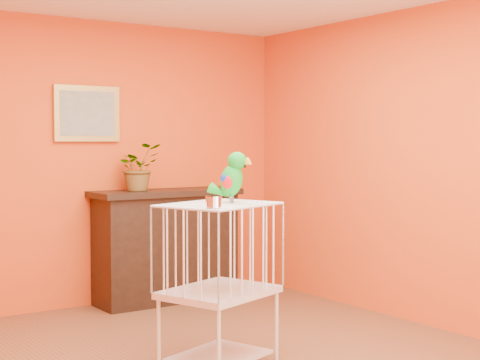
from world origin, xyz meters
TOP-DOWN VIEW (x-y plane):
  - room_shell at (0.00, 0.00)m, footprint 4.50×4.50m
  - console_cabinet at (0.68, 2.00)m, footprint 1.41×0.51m
  - potted_plant at (0.40, 2.06)m, footprint 0.42×0.46m
  - framed_picture at (0.00, 2.22)m, footprint 0.62×0.04m
  - birdcage at (-0.03, -0.01)m, footprint 0.85×0.75m
  - feed_cup at (-0.23, -0.27)m, footprint 0.10×0.10m
  - parrot at (0.10, 0.02)m, footprint 0.25×0.27m

SIDE VIEW (x-z plane):
  - console_cabinet at x=0.68m, z-range 0.00..1.05m
  - birdcage at x=-0.03m, z-range 0.02..1.11m
  - feed_cup at x=-0.23m, z-range 1.10..1.17m
  - potted_plant at x=0.40m, z-range 1.05..1.39m
  - parrot at x=0.10m, z-range 1.09..1.44m
  - room_shell at x=0.00m, z-range -0.67..3.83m
  - framed_picture at x=0.00m, z-range 1.50..2.00m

